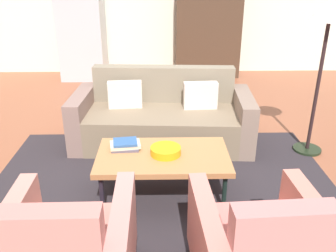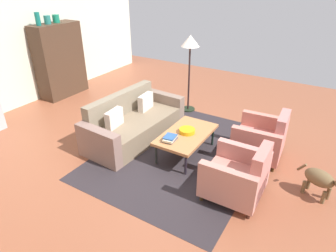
{
  "view_description": "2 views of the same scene",
  "coord_description": "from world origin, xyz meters",
  "px_view_note": "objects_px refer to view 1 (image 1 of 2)",
  "views": [
    {
      "loc": [
        0.04,
        -3.54,
        2.0
      ],
      "look_at": [
        0.1,
        -0.49,
        0.65
      ],
      "focal_mm": 39.1,
      "sensor_mm": 36.0,
      "label": 1
    },
    {
      "loc": [
        -3.91,
        -2.65,
        2.93
      ],
      "look_at": [
        -0.02,
        -0.28,
        0.5
      ],
      "focal_mm": 31.53,
      "sensor_mm": 36.0,
      "label": 2
    }
  ],
  "objects_px": {
    "cabinet": "(208,29)",
    "floor_lamp": "(328,25)",
    "couch": "(163,118)",
    "book_stack": "(125,145)",
    "refrigerator": "(82,28)",
    "fruit_bowl": "(166,151)",
    "coffee_table": "(163,158)"
  },
  "relations": [
    {
      "from": "cabinet",
      "to": "couch",
      "type": "bearing_deg",
      "value": -106.73
    },
    {
      "from": "couch",
      "to": "coffee_table",
      "type": "relative_size",
      "value": 1.79
    },
    {
      "from": "fruit_bowl",
      "to": "cabinet",
      "type": "xyz_separation_m",
      "value": [
        0.86,
        4.11,
        0.44
      ]
    },
    {
      "from": "fruit_bowl",
      "to": "refrigerator",
      "type": "relative_size",
      "value": 0.15
    },
    {
      "from": "couch",
      "to": "floor_lamp",
      "type": "xyz_separation_m",
      "value": [
        1.69,
        -0.33,
        1.16
      ]
    },
    {
      "from": "book_stack",
      "to": "floor_lamp",
      "type": "distance_m",
      "value": 2.39
    },
    {
      "from": "refrigerator",
      "to": "book_stack",
      "type": "bearing_deg",
      "value": -73.94
    },
    {
      "from": "coffee_table",
      "to": "refrigerator",
      "type": "xyz_separation_m",
      "value": [
        -1.47,
        4.0,
        0.54
      ]
    },
    {
      "from": "couch",
      "to": "cabinet",
      "type": "distance_m",
      "value": 3.11
    },
    {
      "from": "fruit_bowl",
      "to": "cabinet",
      "type": "distance_m",
      "value": 4.22
    },
    {
      "from": "refrigerator",
      "to": "coffee_table",
      "type": "bearing_deg",
      "value": -69.86
    },
    {
      "from": "coffee_table",
      "to": "floor_lamp",
      "type": "relative_size",
      "value": 0.7
    },
    {
      "from": "coffee_table",
      "to": "floor_lamp",
      "type": "bearing_deg",
      "value": 26.68
    },
    {
      "from": "book_stack",
      "to": "cabinet",
      "type": "relative_size",
      "value": 0.17
    },
    {
      "from": "coffee_table",
      "to": "cabinet",
      "type": "bearing_deg",
      "value": 77.87
    },
    {
      "from": "fruit_bowl",
      "to": "refrigerator",
      "type": "distance_m",
      "value": 4.3
    },
    {
      "from": "cabinet",
      "to": "refrigerator",
      "type": "relative_size",
      "value": 0.97
    },
    {
      "from": "coffee_table",
      "to": "book_stack",
      "type": "xyz_separation_m",
      "value": [
        -0.35,
        0.12,
        0.07
      ]
    },
    {
      "from": "cabinet",
      "to": "floor_lamp",
      "type": "distance_m",
      "value": 3.4
    },
    {
      "from": "fruit_bowl",
      "to": "book_stack",
      "type": "xyz_separation_m",
      "value": [
        -0.38,
        0.12,
        0.0
      ]
    },
    {
      "from": "coffee_table",
      "to": "refrigerator",
      "type": "height_order",
      "value": "refrigerator"
    },
    {
      "from": "book_stack",
      "to": "cabinet",
      "type": "height_order",
      "value": "cabinet"
    },
    {
      "from": "book_stack",
      "to": "floor_lamp",
      "type": "relative_size",
      "value": 0.17
    },
    {
      "from": "book_stack",
      "to": "refrigerator",
      "type": "height_order",
      "value": "refrigerator"
    },
    {
      "from": "couch",
      "to": "book_stack",
      "type": "relative_size",
      "value": 7.16
    },
    {
      "from": "cabinet",
      "to": "refrigerator",
      "type": "height_order",
      "value": "refrigerator"
    },
    {
      "from": "couch",
      "to": "book_stack",
      "type": "height_order",
      "value": "couch"
    },
    {
      "from": "cabinet",
      "to": "refrigerator",
      "type": "distance_m",
      "value": 2.35
    },
    {
      "from": "couch",
      "to": "book_stack",
      "type": "distance_m",
      "value": 1.14
    },
    {
      "from": "coffee_table",
      "to": "fruit_bowl",
      "type": "height_order",
      "value": "fruit_bowl"
    },
    {
      "from": "couch",
      "to": "refrigerator",
      "type": "xyz_separation_m",
      "value": [
        -1.47,
        2.82,
        0.64
      ]
    },
    {
      "from": "book_stack",
      "to": "cabinet",
      "type": "bearing_deg",
      "value": 72.82
    }
  ]
}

